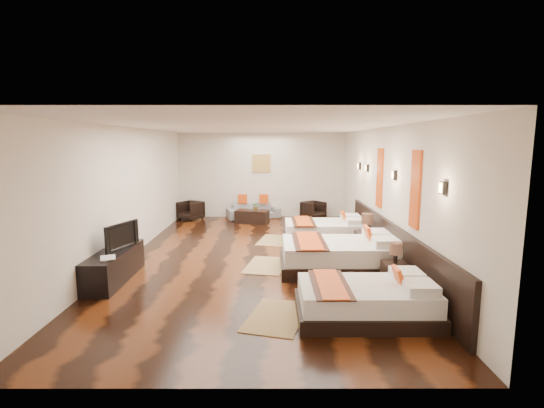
{
  "coord_description": "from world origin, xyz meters",
  "views": [
    {
      "loc": [
        0.34,
        -8.43,
        2.46
      ],
      "look_at": [
        0.35,
        0.41,
        1.1
      ],
      "focal_mm": 26.15,
      "sensor_mm": 36.0,
      "label": 1
    }
  ],
  "objects_px": {
    "bed_mid": "(341,255)",
    "table_plant": "(256,206)",
    "figurine": "(127,233)",
    "sofa": "(253,211)",
    "bed_near": "(367,300)",
    "bed_far": "(325,231)",
    "nightstand_a": "(395,272)",
    "coffee_table": "(252,217)",
    "book": "(100,259)",
    "armchair_right": "(313,210)",
    "armchair_left": "(191,211)",
    "tv": "(118,236)",
    "tv_console": "(114,265)",
    "nightstand_b": "(366,240)"
  },
  "relations": [
    {
      "from": "bed_near",
      "to": "armchair_left",
      "type": "height_order",
      "value": "bed_near"
    },
    {
      "from": "bed_near",
      "to": "table_plant",
      "type": "relative_size",
      "value": 7.6
    },
    {
      "from": "bed_mid",
      "to": "bed_far",
      "type": "xyz_separation_m",
      "value": [
        -0.0,
        2.28,
        -0.03
      ]
    },
    {
      "from": "bed_far",
      "to": "tv_console",
      "type": "bearing_deg",
      "value": -145.87
    },
    {
      "from": "nightstand_a",
      "to": "armchair_left",
      "type": "bearing_deg",
      "value": 127.69
    },
    {
      "from": "armchair_right",
      "to": "table_plant",
      "type": "distance_m",
      "value": 1.98
    },
    {
      "from": "bed_far",
      "to": "sofa",
      "type": "height_order",
      "value": "bed_far"
    },
    {
      "from": "figurine",
      "to": "sofa",
      "type": "distance_m",
      "value": 5.76
    },
    {
      "from": "bed_near",
      "to": "nightstand_a",
      "type": "distance_m",
      "value": 1.37
    },
    {
      "from": "bed_far",
      "to": "book",
      "type": "bearing_deg",
      "value": -140.96
    },
    {
      "from": "bed_mid",
      "to": "book",
      "type": "distance_m",
      "value": 4.36
    },
    {
      "from": "bed_near",
      "to": "sofa",
      "type": "xyz_separation_m",
      "value": [
        -1.96,
        7.53,
        -0.0
      ]
    },
    {
      "from": "book",
      "to": "coffee_table",
      "type": "xyz_separation_m",
      "value": [
        2.23,
        5.78,
        -0.36
      ]
    },
    {
      "from": "figurine",
      "to": "sofa",
      "type": "relative_size",
      "value": 0.2
    },
    {
      "from": "bed_near",
      "to": "armchair_right",
      "type": "distance_m",
      "value": 7.39
    },
    {
      "from": "figurine",
      "to": "tv",
      "type": "bearing_deg",
      "value": -84.94
    },
    {
      "from": "bed_far",
      "to": "nightstand_a",
      "type": "height_order",
      "value": "nightstand_a"
    },
    {
      "from": "table_plant",
      "to": "armchair_left",
      "type": "bearing_deg",
      "value": 165.64
    },
    {
      "from": "armchair_left",
      "to": "coffee_table",
      "type": "height_order",
      "value": "armchair_left"
    },
    {
      "from": "table_plant",
      "to": "armchair_right",
      "type": "bearing_deg",
      "value": 19.88
    },
    {
      "from": "tv_console",
      "to": "table_plant",
      "type": "bearing_deg",
      "value": 65.6
    },
    {
      "from": "tv_console",
      "to": "sofa",
      "type": "distance_m",
      "value": 6.39
    },
    {
      "from": "bed_near",
      "to": "armchair_left",
      "type": "distance_m",
      "value": 8.29
    },
    {
      "from": "bed_mid",
      "to": "book",
      "type": "height_order",
      "value": "bed_mid"
    },
    {
      "from": "book",
      "to": "figurine",
      "type": "distance_m",
      "value": 1.27
    },
    {
      "from": "nightstand_b",
      "to": "table_plant",
      "type": "xyz_separation_m",
      "value": [
        -2.59,
        3.52,
        0.2
      ]
    },
    {
      "from": "bed_near",
      "to": "sofa",
      "type": "distance_m",
      "value": 7.78
    },
    {
      "from": "figurine",
      "to": "armchair_left",
      "type": "xyz_separation_m",
      "value": [
        0.22,
        5.03,
        -0.41
      ]
    },
    {
      "from": "nightstand_a",
      "to": "armchair_left",
      "type": "xyz_separation_m",
      "value": [
        -4.73,
        6.12,
        0.03
      ]
    },
    {
      "from": "tv",
      "to": "coffee_table",
      "type": "distance_m",
      "value": 5.56
    },
    {
      "from": "armchair_left",
      "to": "coffee_table",
      "type": "bearing_deg",
      "value": 18.22
    },
    {
      "from": "tv",
      "to": "tv_console",
      "type": "bearing_deg",
      "value": 178.89
    },
    {
      "from": "nightstand_a",
      "to": "figurine",
      "type": "height_order",
      "value": "figurine"
    },
    {
      "from": "nightstand_a",
      "to": "table_plant",
      "type": "height_order",
      "value": "nightstand_a"
    },
    {
      "from": "armchair_left",
      "to": "bed_far",
      "type": "bearing_deg",
      "value": -3.53
    },
    {
      "from": "nightstand_b",
      "to": "bed_mid",
      "type": "bearing_deg",
      "value": -124.16
    },
    {
      "from": "tv_console",
      "to": "armchair_right",
      "type": "xyz_separation_m",
      "value": [
        4.2,
        5.85,
        0.02
      ]
    },
    {
      "from": "bed_near",
      "to": "tv",
      "type": "relative_size",
      "value": 2.28
    },
    {
      "from": "tv",
      "to": "book",
      "type": "distance_m",
      "value": 0.73
    },
    {
      "from": "book",
      "to": "bed_far",
      "type": "bearing_deg",
      "value": 39.04
    },
    {
      "from": "nightstand_b",
      "to": "book",
      "type": "bearing_deg",
      "value": -155.78
    },
    {
      "from": "sofa",
      "to": "coffee_table",
      "type": "height_order",
      "value": "sofa"
    },
    {
      "from": "bed_far",
      "to": "coffee_table",
      "type": "height_order",
      "value": "bed_far"
    },
    {
      "from": "sofa",
      "to": "armchair_left",
      "type": "height_order",
      "value": "armchair_left"
    },
    {
      "from": "bed_mid",
      "to": "armchair_right",
      "type": "bearing_deg",
      "value": 89.96
    },
    {
      "from": "nightstand_a",
      "to": "coffee_table",
      "type": "relative_size",
      "value": 0.8
    },
    {
      "from": "bed_near",
      "to": "bed_far",
      "type": "height_order",
      "value": "bed_far"
    },
    {
      "from": "bed_mid",
      "to": "table_plant",
      "type": "relative_size",
      "value": 9.04
    },
    {
      "from": "figurine",
      "to": "nightstand_a",
      "type": "bearing_deg",
      "value": -12.45
    },
    {
      "from": "bed_far",
      "to": "armchair_right",
      "type": "relative_size",
      "value": 3.19
    }
  ]
}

